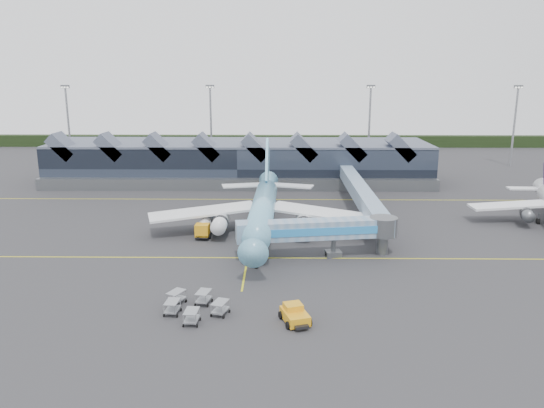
{
  "coord_description": "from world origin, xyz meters",
  "views": [
    {
      "loc": [
        4.48,
        -79.42,
        25.61
      ],
      "look_at": [
        3.33,
        3.87,
        5.0
      ],
      "focal_mm": 35.0,
      "sensor_mm": 36.0,
      "label": 1
    }
  ],
  "objects_px": {
    "main_airliner": "(263,208)",
    "pushback_tug": "(295,315)",
    "fuel_truck": "(206,224)",
    "jet_bridge": "(327,230)"
  },
  "relations": [
    {
      "from": "main_airliner",
      "to": "jet_bridge",
      "type": "xyz_separation_m",
      "value": [
        9.51,
        -11.83,
        -0.15
      ]
    },
    {
      "from": "main_airliner",
      "to": "fuel_truck",
      "type": "distance_m",
      "value": 9.63
    },
    {
      "from": "jet_bridge",
      "to": "pushback_tug",
      "type": "xyz_separation_m",
      "value": [
        -5.17,
        -20.67,
        -3.16
      ]
    },
    {
      "from": "fuel_truck",
      "to": "main_airliner",
      "type": "bearing_deg",
      "value": 8.69
    },
    {
      "from": "main_airliner",
      "to": "jet_bridge",
      "type": "distance_m",
      "value": 15.18
    },
    {
      "from": "main_airliner",
      "to": "jet_bridge",
      "type": "height_order",
      "value": "main_airliner"
    },
    {
      "from": "main_airliner",
      "to": "jet_bridge",
      "type": "relative_size",
      "value": 1.89
    },
    {
      "from": "jet_bridge",
      "to": "fuel_truck",
      "type": "relative_size",
      "value": 2.69
    },
    {
      "from": "fuel_truck",
      "to": "pushback_tug",
      "type": "bearing_deg",
      "value": -63.38
    },
    {
      "from": "main_airliner",
      "to": "pushback_tug",
      "type": "xyz_separation_m",
      "value": [
        4.34,
        -32.5,
        -3.31
      ]
    }
  ]
}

